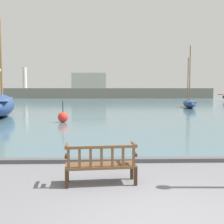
% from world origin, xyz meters
% --- Properties ---
extents(ground_plane, '(160.00, 160.00, 0.00)m').
position_xyz_m(ground_plane, '(0.00, 0.00, 0.00)').
color(ground_plane, slate).
extents(harbor_water, '(100.00, 80.00, 0.08)m').
position_xyz_m(harbor_water, '(0.00, 44.00, 0.04)').
color(harbor_water, '#476670').
rests_on(harbor_water, ground).
extents(quay_edge_kerb, '(40.00, 0.30, 0.12)m').
position_xyz_m(quay_edge_kerb, '(0.00, 3.85, 0.06)').
color(quay_edge_kerb, '#4C4C50').
rests_on(quay_edge_kerb, ground).
extents(park_bench, '(1.64, 0.67, 0.92)m').
position_xyz_m(park_bench, '(-0.98, 1.93, 0.47)').
color(park_bench, '#322113').
rests_on(park_bench, ground).
extents(sailboat_distant_harbor, '(1.98, 5.89, 7.03)m').
position_xyz_m(sailboat_distant_harbor, '(8.85, 27.36, 0.65)').
color(sailboat_distant_harbor, navy).
rests_on(sailboat_distant_harbor, harbor_water).
extents(channel_buoy, '(0.65, 0.65, 1.35)m').
position_xyz_m(channel_buoy, '(-3.50, 13.43, 0.41)').
color(channel_buoy, red).
rests_on(channel_buoy, harbor_water).
extents(far_breakwater, '(49.84, 2.40, 7.32)m').
position_xyz_m(far_breakwater, '(-0.98, 62.38, 1.76)').
color(far_breakwater, slate).
rests_on(far_breakwater, ground).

